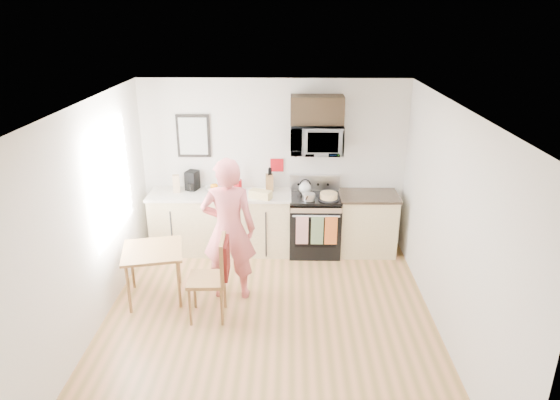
{
  "coord_description": "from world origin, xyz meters",
  "views": [
    {
      "loc": [
        0.24,
        -5.0,
        3.53
      ],
      "look_at": [
        0.12,
        1.0,
        1.22
      ],
      "focal_mm": 32.0,
      "sensor_mm": 36.0,
      "label": 1
    }
  ],
  "objects_px": {
    "range": "(315,225)",
    "chair": "(219,267)",
    "person": "(229,230)",
    "cake": "(329,196)",
    "dining_table": "(153,255)",
    "microwave": "(316,139)"
  },
  "relations": [
    {
      "from": "person",
      "to": "cake",
      "type": "distance_m",
      "value": 1.74
    },
    {
      "from": "chair",
      "to": "person",
      "type": "bearing_deg",
      "value": 79.72
    },
    {
      "from": "person",
      "to": "dining_table",
      "type": "xyz_separation_m",
      "value": [
        -0.97,
        -0.08,
        -0.33
      ]
    },
    {
      "from": "dining_table",
      "to": "cake",
      "type": "xyz_separation_m",
      "value": [
        2.3,
        1.19,
        0.37
      ]
    },
    {
      "from": "range",
      "to": "cake",
      "type": "bearing_deg",
      "value": -41.55
    },
    {
      "from": "person",
      "to": "cake",
      "type": "xyz_separation_m",
      "value": [
        1.33,
        1.12,
        0.04
      ]
    },
    {
      "from": "dining_table",
      "to": "cake",
      "type": "height_order",
      "value": "cake"
    },
    {
      "from": "dining_table",
      "to": "cake",
      "type": "distance_m",
      "value": 2.62
    },
    {
      "from": "range",
      "to": "cake",
      "type": "height_order",
      "value": "range"
    },
    {
      "from": "range",
      "to": "microwave",
      "type": "distance_m",
      "value": 1.33
    },
    {
      "from": "microwave",
      "to": "person",
      "type": "relative_size",
      "value": 0.4
    },
    {
      "from": "person",
      "to": "cake",
      "type": "bearing_deg",
      "value": -139.75
    },
    {
      "from": "range",
      "to": "chair",
      "type": "relative_size",
      "value": 1.11
    },
    {
      "from": "microwave",
      "to": "person",
      "type": "distance_m",
      "value": 1.98
    },
    {
      "from": "person",
      "to": "chair",
      "type": "relative_size",
      "value": 1.79
    },
    {
      "from": "range",
      "to": "chair",
      "type": "bearing_deg",
      "value": -124.51
    },
    {
      "from": "cake",
      "to": "microwave",
      "type": "bearing_deg",
      "value": 124.57
    },
    {
      "from": "person",
      "to": "chair",
      "type": "height_order",
      "value": "person"
    },
    {
      "from": "range",
      "to": "chair",
      "type": "distance_m",
      "value": 2.17
    },
    {
      "from": "range",
      "to": "cake",
      "type": "distance_m",
      "value": 0.59
    },
    {
      "from": "microwave",
      "to": "dining_table",
      "type": "bearing_deg",
      "value": -145.34
    },
    {
      "from": "range",
      "to": "person",
      "type": "bearing_deg",
      "value": -131.85
    }
  ]
}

